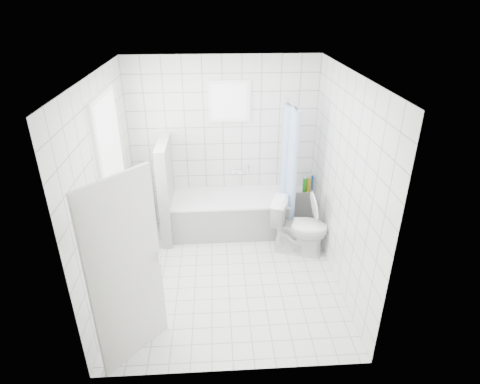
{
  "coord_description": "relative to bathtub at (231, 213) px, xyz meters",
  "views": [
    {
      "loc": [
        -0.11,
        -4.26,
        3.37
      ],
      "look_at": [
        0.18,
        0.35,
        1.05
      ],
      "focal_mm": 30.0,
      "sensor_mm": 36.0,
      "label": 1
    }
  ],
  "objects": [
    {
      "name": "door",
      "position": [
        -1.08,
        -2.3,
        0.71
      ],
      "size": [
        0.56,
        0.63,
        2.0
      ],
      "primitive_type": "cube",
      "rotation": [
        0.0,
        0.0,
        -0.72
      ],
      "color": "silver",
      "rests_on": "ground"
    },
    {
      "name": "bathtub",
      "position": [
        0.0,
        0.0,
        0.0
      ],
      "size": [
        1.77,
        0.77,
        0.58
      ],
      "color": "white",
      "rests_on": "ground"
    },
    {
      "name": "ledge_bottles",
      "position": [
        1.22,
        0.2,
        0.37
      ],
      "size": [
        0.18,
        0.16,
        0.23
      ],
      "color": "#1A8716",
      "rests_on": "tiled_ledge"
    },
    {
      "name": "window_back",
      "position": [
        0.01,
        0.33,
        1.66
      ],
      "size": [
        0.5,
        0.01,
        0.5
      ],
      "primitive_type": "cube",
      "color": "white",
      "rests_on": "wall_back"
    },
    {
      "name": "wall_front",
      "position": [
        -0.09,
        -2.62,
        1.01
      ],
      "size": [
        2.8,
        0.02,
        2.6
      ],
      "primitive_type": "cube",
      "color": "white",
      "rests_on": "ground"
    },
    {
      "name": "window_sill",
      "position": [
        -1.4,
        -0.82,
        0.57
      ],
      "size": [
        0.18,
        1.02,
        0.08
      ],
      "primitive_type": "cube",
      "color": "white",
      "rests_on": "wall_left"
    },
    {
      "name": "wall_left",
      "position": [
        -1.49,
        -1.12,
        1.01
      ],
      "size": [
        0.02,
        3.0,
        2.6
      ],
      "primitive_type": "cube",
      "color": "white",
      "rests_on": "ground"
    },
    {
      "name": "tiled_ledge",
      "position": [
        1.2,
        0.25,
        -0.02
      ],
      "size": [
        0.4,
        0.24,
        0.55
      ],
      "primitive_type": "cube",
      "color": "white",
      "rests_on": "ground"
    },
    {
      "name": "ground",
      "position": [
        -0.09,
        -1.12,
        -0.29
      ],
      "size": [
        3.0,
        3.0,
        0.0
      ],
      "primitive_type": "plane",
      "color": "white",
      "rests_on": "ground"
    },
    {
      "name": "sill_bottles",
      "position": [
        -1.39,
        -0.81,
        0.71
      ],
      "size": [
        0.2,
        0.57,
        0.2
      ],
      "color": "#3292E4",
      "rests_on": "window_sill"
    },
    {
      "name": "partition_wall",
      "position": [
        -0.95,
        -0.05,
        0.46
      ],
      "size": [
        0.15,
        0.85,
        1.5
      ],
      "primitive_type": "cube",
      "color": "white",
      "rests_on": "ground"
    },
    {
      "name": "window_left",
      "position": [
        -1.45,
        -0.82,
        1.31
      ],
      "size": [
        0.01,
        0.9,
        1.4
      ],
      "primitive_type": "cube",
      "color": "white",
      "rests_on": "wall_left"
    },
    {
      "name": "wall_back",
      "position": [
        -0.09,
        0.38,
        1.01
      ],
      "size": [
        2.8,
        0.02,
        2.6
      ],
      "primitive_type": "cube",
      "color": "white",
      "rests_on": "ground"
    },
    {
      "name": "curtain_rod",
      "position": [
        0.83,
        -0.02,
        1.71
      ],
      "size": [
        0.02,
        0.8,
        0.02
      ],
      "primitive_type": "cylinder",
      "rotation": [
        1.57,
        0.0,
        0.0
      ],
      "color": "silver",
      "rests_on": "wall_back"
    },
    {
      "name": "tub_faucet",
      "position": [
        0.1,
        0.33,
        0.56
      ],
      "size": [
        0.18,
        0.06,
        0.06
      ],
      "primitive_type": "cube",
      "color": "silver",
      "rests_on": "wall_back"
    },
    {
      "name": "ceiling",
      "position": [
        -0.09,
        -1.12,
        2.31
      ],
      "size": [
        3.0,
        3.0,
        0.0
      ],
      "primitive_type": "plane",
      "rotation": [
        3.14,
        0.0,
        0.0
      ],
      "color": "white",
      "rests_on": "ground"
    },
    {
      "name": "wall_right",
      "position": [
        1.31,
        -1.12,
        1.01
      ],
      "size": [
        0.02,
        3.0,
        2.6
      ],
      "primitive_type": "cube",
      "color": "white",
      "rests_on": "ground"
    },
    {
      "name": "shower_curtain",
      "position": [
        0.83,
        -0.16,
        0.81
      ],
      "size": [
        0.14,
        0.48,
        1.78
      ],
      "primitive_type": null,
      "color": "#4881D5",
      "rests_on": "curtain_rod"
    },
    {
      "name": "toilet",
      "position": [
        0.94,
        -0.64,
        0.11
      ],
      "size": [
        0.89,
        0.67,
        0.81
      ],
      "primitive_type": "imported",
      "rotation": [
        0.0,
        0.0,
        1.26
      ],
      "color": "white",
      "rests_on": "ground"
    }
  ]
}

